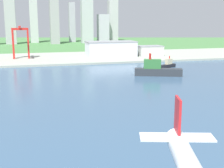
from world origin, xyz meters
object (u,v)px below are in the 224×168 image
container_barge (157,70)px  warehouse_annex (150,51)px  tugboat_small (168,64)px  warehouse_main (111,49)px  port_crane_red (20,36)px

container_barge → warehouse_annex: container_barge is taller
tugboat_small → container_barge: container_barge is taller
warehouse_main → warehouse_annex: warehouse_main is taller
tugboat_small → port_crane_red: (-161.39, 114.24, 29.22)m
port_crane_red → warehouse_annex: port_crane_red is taller
tugboat_small → warehouse_main: size_ratio=0.33×
container_barge → warehouse_annex: 154.06m
container_barge → warehouse_main: size_ratio=0.66×
port_crane_red → tugboat_small: bearing=-35.3°
container_barge → tugboat_small: bearing=53.3°
warehouse_main → warehouse_annex: (57.48, -3.69, -3.58)m
warehouse_annex → port_crane_red: bearing=175.2°
tugboat_small → port_crane_red: 199.88m
container_barge → port_crane_red: port_crane_red is taller
tugboat_small → warehouse_annex: size_ratio=0.65×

